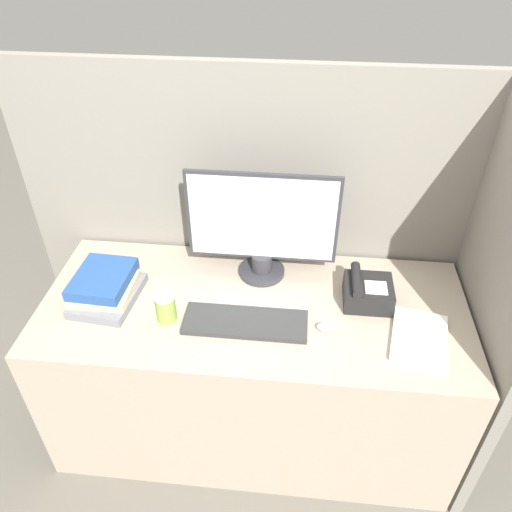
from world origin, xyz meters
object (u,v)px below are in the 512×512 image
object	(u,v)px
mouse	(327,327)
book_stack	(105,288)
coffee_cup	(166,307)
monitor	(262,228)
keyboard	(245,322)
desk_telephone	(367,292)

from	to	relation	value
mouse	book_stack	bearing A→B (deg)	174.04
coffee_cup	book_stack	bearing A→B (deg)	161.14
monitor	keyboard	distance (m)	0.38
keyboard	book_stack	world-z (taller)	book_stack
desk_telephone	coffee_cup	bearing A→B (deg)	-166.90
book_stack	keyboard	bearing A→B (deg)	-9.10
desk_telephone	book_stack	bearing A→B (deg)	-175.31
keyboard	book_stack	bearing A→B (deg)	170.90
keyboard	book_stack	distance (m)	0.57
coffee_cup	book_stack	size ratio (longest dim) A/B	0.38
monitor	coffee_cup	distance (m)	0.48
mouse	desk_telephone	xyz separation A→B (m)	(0.15, 0.17, 0.03)
monitor	book_stack	xyz separation A→B (m)	(-0.59, -0.22, -0.17)
coffee_cup	mouse	bearing A→B (deg)	0.10
monitor	desk_telephone	world-z (taller)	monitor
monitor	coffee_cup	bearing A→B (deg)	-136.57
keyboard	desk_telephone	bearing A→B (deg)	20.93
monitor	desk_telephone	size ratio (longest dim) A/B	3.24
keyboard	monitor	bearing A→B (deg)	84.15
coffee_cup	desk_telephone	xyz separation A→B (m)	(0.75, 0.17, -0.01)
book_stack	coffee_cup	bearing A→B (deg)	-18.86
keyboard	book_stack	xyz separation A→B (m)	(-0.56, 0.09, 0.04)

